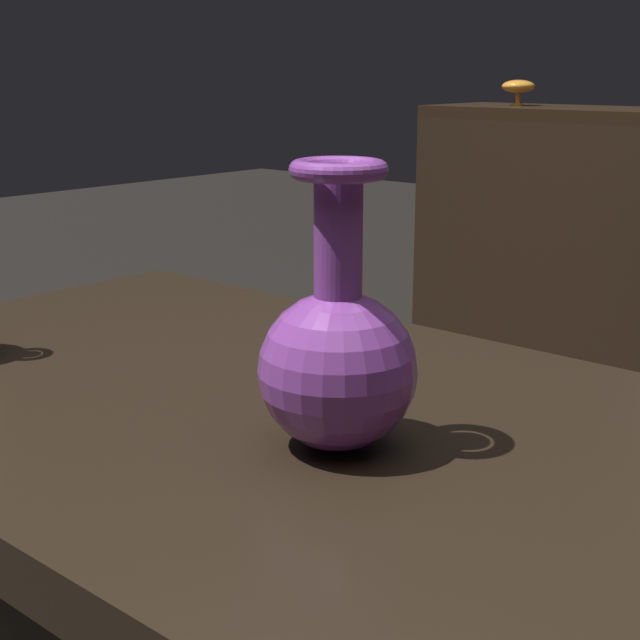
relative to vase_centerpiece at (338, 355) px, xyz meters
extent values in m
cube|color=black|center=(-0.08, 0.04, -0.11)|extent=(1.20, 0.64, 0.05)
sphere|color=#7A388E|center=(0.00, 0.00, -0.01)|extent=(0.13, 0.13, 0.13)
cylinder|color=#7A388E|center=(0.00, 0.00, 0.10)|extent=(0.04, 0.04, 0.11)
torus|color=#7A388E|center=(0.00, 0.00, 0.15)|extent=(0.08, 0.08, 0.02)
cylinder|color=orange|center=(-1.12, 2.24, 0.11)|extent=(0.04, 0.04, 0.01)
cylinder|color=orange|center=(-1.12, 2.24, 0.13)|extent=(0.02, 0.02, 0.03)
ellipsoid|color=orange|center=(-1.12, 2.24, 0.17)|extent=(0.11, 0.11, 0.04)
camera|label=1|loc=(0.48, -0.57, 0.23)|focal=52.57mm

